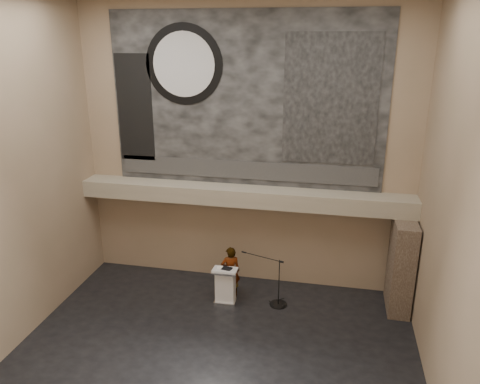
# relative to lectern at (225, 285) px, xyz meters

# --- Properties ---
(floor) EXTENTS (10.00, 10.00, 0.00)m
(floor) POSITION_rel_lectern_xyz_m (0.28, -2.41, -0.55)
(floor) COLOR black
(floor) RESTS_ON ground
(wall_back) EXTENTS (10.00, 0.02, 8.50)m
(wall_back) POSITION_rel_lectern_xyz_m (0.28, 1.59, 3.70)
(wall_back) COLOR #897357
(wall_back) RESTS_ON floor
(wall_front) EXTENTS (10.00, 0.02, 8.50)m
(wall_front) POSITION_rel_lectern_xyz_m (0.28, -6.41, 3.70)
(wall_front) COLOR #897357
(wall_front) RESTS_ON floor
(wall_left) EXTENTS (0.02, 8.00, 8.50)m
(wall_left) POSITION_rel_lectern_xyz_m (-4.72, -2.41, 3.70)
(wall_left) COLOR #897357
(wall_left) RESTS_ON floor
(wall_right) EXTENTS (0.02, 8.00, 8.50)m
(wall_right) POSITION_rel_lectern_xyz_m (5.28, -2.41, 3.70)
(wall_right) COLOR #897357
(wall_right) RESTS_ON floor
(soffit) EXTENTS (10.00, 0.80, 0.50)m
(soffit) POSITION_rel_lectern_xyz_m (0.28, 1.19, 2.40)
(soffit) COLOR gray
(soffit) RESTS_ON wall_back
(sprinkler_left) EXTENTS (0.04, 0.04, 0.06)m
(sprinkler_left) POSITION_rel_lectern_xyz_m (-1.32, 1.14, 2.12)
(sprinkler_left) COLOR #B2893D
(sprinkler_left) RESTS_ON soffit
(sprinkler_right) EXTENTS (0.04, 0.04, 0.06)m
(sprinkler_right) POSITION_rel_lectern_xyz_m (2.18, 1.14, 2.12)
(sprinkler_right) COLOR #B2893D
(sprinkler_right) RESTS_ON soffit
(banner) EXTENTS (8.00, 0.05, 5.00)m
(banner) POSITION_rel_lectern_xyz_m (0.28, 1.56, 5.15)
(banner) COLOR black
(banner) RESTS_ON wall_back
(banner_text_strip) EXTENTS (7.76, 0.02, 0.55)m
(banner_text_strip) POSITION_rel_lectern_xyz_m (0.28, 1.52, 3.10)
(banner_text_strip) COLOR #2D2D2D
(banner_text_strip) RESTS_ON banner
(banner_clock_rim) EXTENTS (2.30, 0.02, 2.30)m
(banner_clock_rim) POSITION_rel_lectern_xyz_m (-1.52, 1.52, 6.15)
(banner_clock_rim) COLOR black
(banner_clock_rim) RESTS_ON banner
(banner_clock_face) EXTENTS (1.84, 0.02, 1.84)m
(banner_clock_face) POSITION_rel_lectern_xyz_m (-1.52, 1.50, 6.15)
(banner_clock_face) COLOR silver
(banner_clock_face) RESTS_ON banner
(banner_building_print) EXTENTS (2.60, 0.02, 3.60)m
(banner_building_print) POSITION_rel_lectern_xyz_m (2.68, 1.52, 5.25)
(banner_building_print) COLOR black
(banner_building_print) RESTS_ON banner
(banner_brick_print) EXTENTS (1.10, 0.02, 3.20)m
(banner_brick_print) POSITION_rel_lectern_xyz_m (-3.12, 1.52, 4.85)
(banner_brick_print) COLOR black
(banner_brick_print) RESTS_ON banner
(stone_pier) EXTENTS (0.60, 1.40, 2.70)m
(stone_pier) POSITION_rel_lectern_xyz_m (4.93, 0.74, 0.80)
(stone_pier) COLOR #433429
(stone_pier) RESTS_ON floor
(lectern) EXTENTS (0.71, 0.52, 1.13)m
(lectern) POSITION_rel_lectern_xyz_m (0.00, 0.00, 0.00)
(lectern) COLOR silver
(lectern) RESTS_ON floor
(binder) EXTENTS (0.32, 0.28, 0.04)m
(binder) POSITION_rel_lectern_xyz_m (0.05, -0.02, 0.56)
(binder) COLOR black
(binder) RESTS_ON lectern
(papers) EXTENTS (0.27, 0.32, 0.00)m
(papers) POSITION_rel_lectern_xyz_m (-0.14, -0.01, 0.55)
(papers) COLOR white
(papers) RESTS_ON lectern
(speaker_person) EXTENTS (0.68, 0.56, 1.59)m
(speaker_person) POSITION_rel_lectern_xyz_m (0.06, 0.42, 0.24)
(speaker_person) COLOR silver
(speaker_person) RESTS_ON floor
(mic_stand) EXTENTS (1.43, 0.65, 1.46)m
(mic_stand) POSITION_rel_lectern_xyz_m (1.51, 0.18, -0.34)
(mic_stand) COLOR black
(mic_stand) RESTS_ON floor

